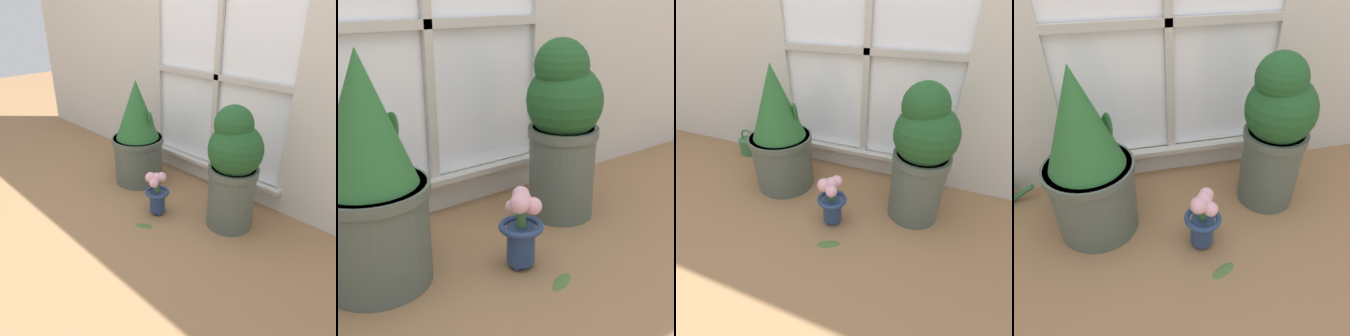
% 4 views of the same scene
% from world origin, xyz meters
% --- Properties ---
extents(ground_plane, '(10.00, 10.00, 0.00)m').
position_xyz_m(ground_plane, '(0.00, 0.00, 0.00)').
color(ground_plane, olive).
extents(potted_plant_left, '(0.36, 0.36, 0.73)m').
position_xyz_m(potted_plant_left, '(-0.39, 0.34, 0.34)').
color(potted_plant_left, '#4C564C').
rests_on(potted_plant_left, ground_plane).
extents(potted_plant_right, '(0.29, 0.29, 0.71)m').
position_xyz_m(potted_plant_right, '(0.39, 0.35, 0.37)').
color(potted_plant_right, '#4C564C').
rests_on(potted_plant_right, ground_plane).
extents(flower_vase, '(0.15, 0.15, 0.28)m').
position_xyz_m(flower_vase, '(0.02, 0.13, 0.15)').
color(flower_vase, navy).
rests_on(flower_vase, ground_plane).
extents(watering_can, '(0.24, 0.13, 0.19)m').
position_xyz_m(watering_can, '(-0.86, 0.57, 0.06)').
color(watering_can, '#336B3D').
rests_on(watering_can, ground_plane).
extents(fallen_leaf, '(0.12, 0.09, 0.01)m').
position_xyz_m(fallen_leaf, '(0.06, -0.02, 0.00)').
color(fallen_leaf, '#476633').
rests_on(fallen_leaf, ground_plane).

